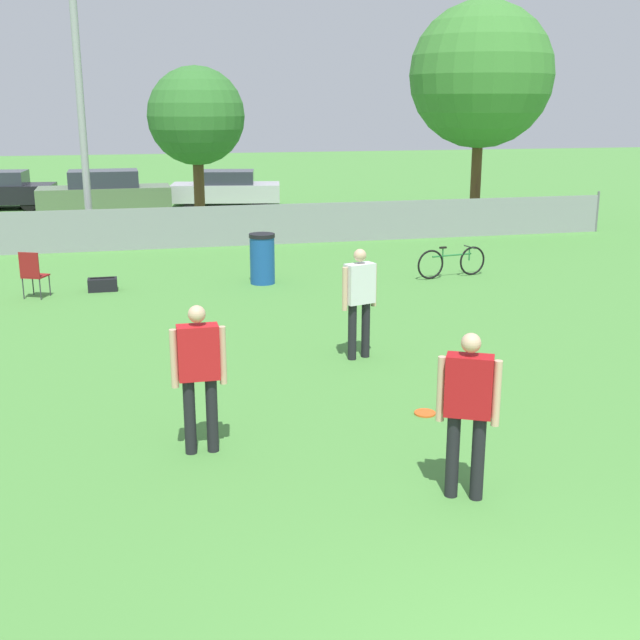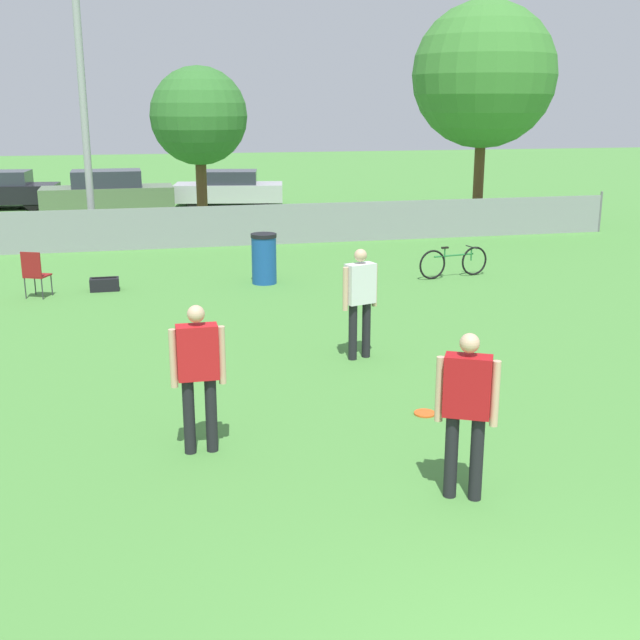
{
  "view_description": "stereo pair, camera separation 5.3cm",
  "coord_description": "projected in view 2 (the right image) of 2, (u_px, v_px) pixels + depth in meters",
  "views": [
    {
      "loc": [
        -2.73,
        -3.55,
        3.76
      ],
      "look_at": [
        -0.41,
        6.18,
        1.05
      ],
      "focal_mm": 45.0,
      "sensor_mm": 36.0,
      "label": 1
    },
    {
      "loc": [
        -2.68,
        -3.56,
        3.76
      ],
      "look_at": [
        -0.41,
        6.18,
        1.05
      ],
      "focal_mm": 45.0,
      "sensor_mm": 36.0,
      "label": 2
    }
  ],
  "objects": [
    {
      "name": "light_pole",
      "position": [
        79.0,
        47.0,
        20.97
      ],
      "size": [
        0.9,
        0.36,
        8.83
      ],
      "color": "#9E9EA3",
      "rests_on": "ground_plane"
    },
    {
      "name": "trash_bin",
      "position": [
        264.0,
        258.0,
        17.17
      ],
      "size": [
        0.55,
        0.55,
        1.08
      ],
      "color": "#194C99",
      "rests_on": "ground_plane"
    },
    {
      "name": "parked_car_dark",
      "position": [
        1.0,
        190.0,
        29.37
      ],
      "size": [
        4.13,
        2.08,
        1.37
      ],
      "rotation": [
        0.0,
        0.0,
        -0.09
      ],
      "color": "black",
      "rests_on": "ground_plane"
    },
    {
      "name": "player_receiver_white",
      "position": [
        360.0,
        295.0,
        11.98
      ],
      "size": [
        0.58,
        0.35,
        1.69
      ],
      "rotation": [
        0.0,
        0.0,
        0.31
      ],
      "color": "black",
      "rests_on": "ground_plane"
    },
    {
      "name": "tree_far_right",
      "position": [
        484.0,
        75.0,
        24.06
      ],
      "size": [
        4.32,
        4.32,
        6.73
      ],
      "color": "brown",
      "rests_on": "ground_plane"
    },
    {
      "name": "fence_backline",
      "position": [
        236.0,
        226.0,
        21.7
      ],
      "size": [
        22.04,
        0.07,
        1.21
      ],
      "color": "gray",
      "rests_on": "ground_plane"
    },
    {
      "name": "folding_chair_sideline",
      "position": [
        35.0,
        272.0,
        15.86
      ],
      "size": [
        0.55,
        0.55,
        0.95
      ],
      "rotation": [
        0.0,
        0.0,
        2.72
      ],
      "color": "#333338",
      "rests_on": "ground_plane"
    },
    {
      "name": "gear_bag_sideline",
      "position": [
        105.0,
        284.0,
        16.6
      ],
      "size": [
        0.59,
        0.32,
        0.29
      ],
      "color": "black",
      "rests_on": "ground_plane"
    },
    {
      "name": "player_defender_red",
      "position": [
        198.0,
        368.0,
        8.7
      ],
      "size": [
        0.6,
        0.22,
        1.69
      ],
      "rotation": [
        0.0,
        0.0,
        0.0
      ],
      "color": "black",
      "rests_on": "ground_plane"
    },
    {
      "name": "parked_car_olive",
      "position": [
        108.0,
        193.0,
        28.06
      ],
      "size": [
        4.54,
        1.79,
        1.5
      ],
      "rotation": [
        0.0,
        0.0,
        0.02
      ],
      "color": "black",
      "rests_on": "ground_plane"
    },
    {
      "name": "bicycle_sideline",
      "position": [
        454.0,
        262.0,
        17.82
      ],
      "size": [
        1.73,
        0.48,
        0.7
      ],
      "rotation": [
        0.0,
        0.0,
        0.18
      ],
      "color": "black",
      "rests_on": "ground_plane"
    },
    {
      "name": "parked_car_silver",
      "position": [
        229.0,
        189.0,
        30.17
      ],
      "size": [
        4.27,
        2.45,
        1.32
      ],
      "rotation": [
        0.0,
        0.0,
        -0.18
      ],
      "color": "black",
      "rests_on": "ground_plane"
    },
    {
      "name": "tree_near_pole",
      "position": [
        199.0,
        117.0,
        23.26
      ],
      "size": [
        2.82,
        2.82,
        4.81
      ],
      "color": "brown",
      "rests_on": "ground_plane"
    },
    {
      "name": "frisbee_disc",
      "position": [
        425.0,
        413.0,
        10.02
      ],
      "size": [
        0.27,
        0.27,
        0.03
      ],
      "color": "#E5591E",
      "rests_on": "ground_plane"
    },
    {
      "name": "player_thrower_red",
      "position": [
        467.0,
        404.0,
        7.66
      ],
      "size": [
        0.55,
        0.4,
        1.69
      ],
      "rotation": [
        0.0,
        0.0,
        -0.47
      ],
      "color": "black",
      "rests_on": "ground_plane"
    }
  ]
}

